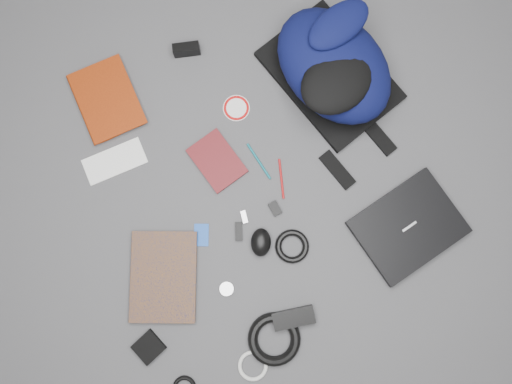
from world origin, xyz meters
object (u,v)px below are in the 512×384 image
object	(u,v)px
compact_camera	(187,49)
pouch	(149,347)
textbook_red	(80,111)
dvd_case	(217,161)
mouse	(261,242)
laptop	(408,227)
backpack	(334,66)
power_brick	(293,318)
comic_book	(131,276)

from	to	relation	value
compact_camera	pouch	distance (m)	0.98
textbook_red	dvd_case	xyz separation A→B (m)	(0.38, -0.30, -0.01)
mouse	pouch	xyz separation A→B (m)	(-0.44, -0.20, -0.01)
laptop	mouse	xyz separation A→B (m)	(-0.47, 0.10, 0.01)
backpack	power_brick	bearing A→B (deg)	-138.26
comic_book	mouse	xyz separation A→B (m)	(0.43, -0.03, 0.01)
textbook_red	mouse	distance (m)	0.74
power_brick	pouch	world-z (taller)	power_brick
mouse	power_brick	distance (m)	0.26
comic_book	compact_camera	xyz separation A→B (m)	(0.40, 0.66, 0.01)
textbook_red	pouch	bearing A→B (deg)	-95.84
comic_book	pouch	bearing A→B (deg)	-73.40
textbook_red	compact_camera	size ratio (longest dim) A/B	2.90
dvd_case	compact_camera	xyz separation A→B (m)	(0.02, 0.39, 0.02)
comic_book	pouch	distance (m)	0.23
compact_camera	pouch	world-z (taller)	compact_camera
laptop	dvd_case	distance (m)	0.66
comic_book	pouch	xyz separation A→B (m)	(-0.01, -0.23, -0.00)
textbook_red	mouse	xyz separation A→B (m)	(0.43, -0.60, 0.01)
compact_camera	power_brick	distance (m)	0.95
power_brick	dvd_case	bearing A→B (deg)	104.32
comic_book	compact_camera	world-z (taller)	compact_camera
compact_camera	mouse	world-z (taller)	compact_camera
textbook_red	pouch	xyz separation A→B (m)	(-0.01, -0.80, -0.00)
compact_camera	power_brick	world-z (taller)	compact_camera
dvd_case	mouse	xyz separation A→B (m)	(0.05, -0.30, 0.02)
comic_book	power_brick	size ratio (longest dim) A/B	2.18
compact_camera	textbook_red	bearing A→B (deg)	-156.62
textbook_red	pouch	world-z (taller)	textbook_red
comic_book	pouch	size ratio (longest dim) A/B	3.62
laptop	textbook_red	world-z (taller)	laptop
dvd_case	textbook_red	bearing A→B (deg)	123.51
dvd_case	mouse	distance (m)	0.30
comic_book	mouse	size ratio (longest dim) A/B	3.19
laptop	comic_book	world-z (taller)	laptop
backpack	compact_camera	world-z (taller)	backpack
backpack	compact_camera	xyz separation A→B (m)	(-0.43, 0.24, -0.07)
laptop	pouch	xyz separation A→B (m)	(-0.91, -0.09, -0.01)
backpack	pouch	xyz separation A→B (m)	(-0.84, -0.65, -0.09)
textbook_red	dvd_case	bearing A→B (deg)	-43.93
compact_camera	dvd_case	bearing A→B (deg)	-81.97
backpack	dvd_case	world-z (taller)	backpack
textbook_red	power_brick	distance (m)	0.97
compact_camera	mouse	size ratio (longest dim) A/B	0.98
textbook_red	pouch	distance (m)	0.80
backpack	dvd_case	distance (m)	0.48
textbook_red	dvd_case	size ratio (longest dim) A/B	1.44
power_brick	textbook_red	bearing A→B (deg)	124.55
laptop	backpack	bearing A→B (deg)	81.48
power_brick	compact_camera	bearing A→B (deg)	99.97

